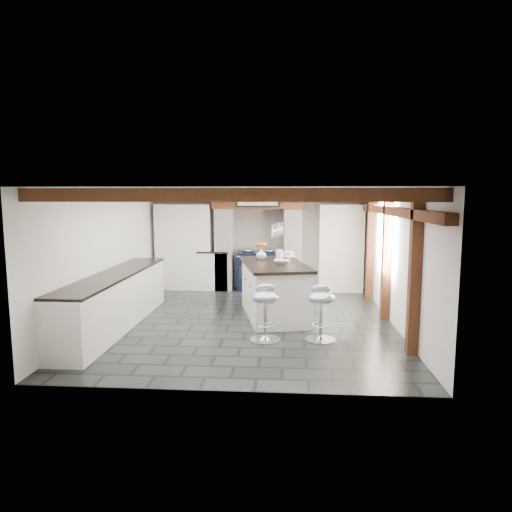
# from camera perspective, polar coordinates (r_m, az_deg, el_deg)

# --- Properties ---
(ground) EXTENTS (6.00, 6.00, 0.00)m
(ground) POSITION_cam_1_polar(r_m,az_deg,el_deg) (8.22, -0.90, -7.99)
(ground) COLOR black
(ground) RESTS_ON ground
(room_shell) EXTENTS (6.00, 6.03, 6.00)m
(room_shell) POSITION_cam_1_polar(r_m,az_deg,el_deg) (9.46, -3.86, 0.64)
(room_shell) COLOR silver
(room_shell) RESTS_ON ground
(range_cooker) EXTENTS (1.00, 0.63, 0.99)m
(range_cooker) POSITION_cam_1_polar(r_m,az_deg,el_deg) (10.73, 0.31, -1.76)
(range_cooker) COLOR black
(range_cooker) RESTS_ON ground
(kitchen_island) EXTENTS (1.45, 2.18, 1.32)m
(kitchen_island) POSITION_cam_1_polar(r_m,az_deg,el_deg) (8.35, 2.31, -4.15)
(kitchen_island) COLOR white
(kitchen_island) RESTS_ON ground
(bar_stool_near) EXTENTS (0.46, 0.46, 0.86)m
(bar_stool_near) POSITION_cam_1_polar(r_m,az_deg,el_deg) (7.01, 8.13, -6.30)
(bar_stool_near) COLOR silver
(bar_stool_near) RESTS_ON ground
(bar_stool_far) EXTENTS (0.51, 0.51, 0.87)m
(bar_stool_far) POSITION_cam_1_polar(r_m,az_deg,el_deg) (6.94, 1.15, -6.29)
(bar_stool_far) COLOR silver
(bar_stool_far) RESTS_ON ground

